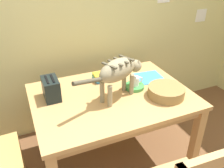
{
  "coord_description": "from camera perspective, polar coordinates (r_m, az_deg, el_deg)",
  "views": [
    {
      "loc": [
        -0.73,
        -0.59,
        1.77
      ],
      "look_at": [
        -0.06,
        0.96,
        0.82
      ],
      "focal_mm": 38.27,
      "sensor_mm": 36.0,
      "label": 1
    }
  ],
  "objects": [
    {
      "name": "saucer_bowl",
      "position": [
        2.08,
        5.37,
        -0.59
      ],
      "size": [
        0.17,
        0.17,
        0.03
      ],
      "primitive_type": "cylinder",
      "color": "#409545",
      "rests_on": "dining_table"
    },
    {
      "name": "cat",
      "position": [
        1.84,
        1.67,
        3.13
      ],
      "size": [
        0.65,
        0.32,
        0.34
      ],
      "rotation": [
        0.0,
        0.0,
        -1.18
      ],
      "color": "gray",
      "rests_on": "dining_table"
    },
    {
      "name": "toaster",
      "position": [
        1.96,
        -14.36,
        -1.09
      ],
      "size": [
        0.12,
        0.2,
        0.18
      ],
      "color": "black",
      "rests_on": "dining_table"
    },
    {
      "name": "book_stack",
      "position": [
        2.19,
        -2.15,
        1.81
      ],
      "size": [
        0.19,
        0.14,
        0.07
      ],
      "color": "#358ECF",
      "rests_on": "dining_table"
    },
    {
      "name": "dining_table",
      "position": [
        2.03,
        0.0,
        -4.57
      ],
      "size": [
        1.3,
        0.94,
        0.72
      ],
      "color": "tan",
      "rests_on": "ground_plane"
    },
    {
      "name": "wall_rear",
      "position": [
        2.46,
        -5.7,
        16.94
      ],
      "size": [
        4.48,
        0.11,
        2.5
      ],
      "color": "#D5CA81",
      "rests_on": "ground_plane"
    },
    {
      "name": "wicker_basket",
      "position": [
        1.99,
        12.81,
        -1.74
      ],
      "size": [
        0.3,
        0.3,
        0.08
      ],
      "color": "olive",
      "rests_on": "dining_table"
    },
    {
      "name": "magazine",
      "position": [
        2.27,
        8.76,
        1.54
      ],
      "size": [
        0.28,
        0.26,
        0.01
      ],
      "primitive_type": "cube",
      "rotation": [
        0.0,
        0.0,
        -0.09
      ],
      "color": "#3A8AC4",
      "rests_on": "dining_table"
    },
    {
      "name": "coffee_mug",
      "position": [
        2.05,
        5.53,
        0.72
      ],
      "size": [
        0.12,
        0.08,
        0.08
      ],
      "color": "white",
      "rests_on": "saucer_bowl"
    }
  ]
}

